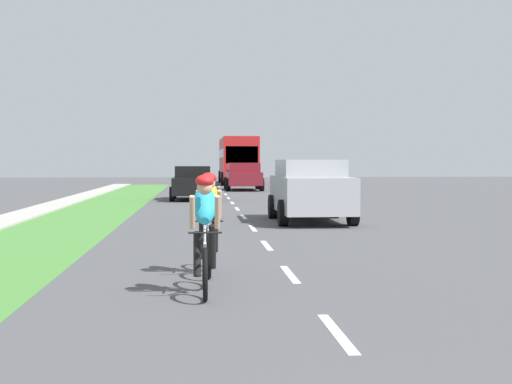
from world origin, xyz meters
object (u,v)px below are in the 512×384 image
(suv_silver, at_px, (310,189))
(sedan_black, at_px, (193,183))
(cyclist_lead, at_px, (205,233))
(pickup_maroon, at_px, (243,176))
(bus_red, at_px, (238,158))
(cyclist_trailing, at_px, (209,222))

(suv_silver, distance_m, sedan_black, 13.05)
(cyclist_lead, height_order, sedan_black, cyclist_lead)
(pickup_maroon, height_order, bus_red, bus_red)
(cyclist_trailing, height_order, sedan_black, cyclist_trailing)
(sedan_black, bearing_deg, cyclist_trailing, -88.94)
(cyclist_lead, height_order, suv_silver, suv_silver)
(suv_silver, height_order, pickup_maroon, suv_silver)
(sedan_black, relative_size, pickup_maroon, 0.84)
(cyclist_lead, bearing_deg, pickup_maroon, 85.78)
(cyclist_lead, xyz_separation_m, bus_red, (2.92, 48.23, 1.17))
(suv_silver, relative_size, bus_red, 0.41)
(sedan_black, xyz_separation_m, bus_red, (3.26, 23.93, 1.21))
(suv_silver, bearing_deg, cyclist_lead, -104.98)
(pickup_maroon, bearing_deg, cyclist_trailing, -94.32)
(cyclist_trailing, height_order, suv_silver, suv_silver)
(cyclist_lead, relative_size, cyclist_trailing, 1.00)
(suv_silver, bearing_deg, bus_red, 90.34)
(suv_silver, relative_size, pickup_maroon, 0.92)
(cyclist_lead, distance_m, suv_silver, 12.13)
(suv_silver, xyz_separation_m, bus_red, (-0.21, 36.51, 1.03))
(bus_red, bearing_deg, cyclist_lead, -93.47)
(suv_silver, distance_m, bus_red, 36.53)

